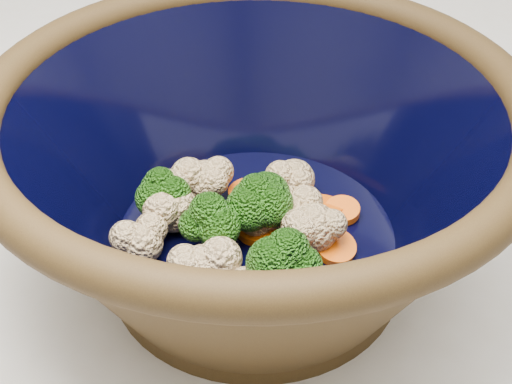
{
  "coord_description": "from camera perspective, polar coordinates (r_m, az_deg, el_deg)",
  "views": [
    {
      "loc": [
        0.23,
        -0.39,
        1.27
      ],
      "look_at": [
        -0.0,
        -0.09,
        0.97
      ],
      "focal_mm": 50.0,
      "sensor_mm": 36.0,
      "label": 1
    }
  ],
  "objects": [
    {
      "name": "mixing_bowl",
      "position": [
        0.47,
        0.0,
        1.41
      ],
      "size": [
        0.39,
        0.39,
        0.15
      ],
      "rotation": [
        0.0,
        0.0,
        0.18
      ],
      "color": "black",
      "rests_on": "counter"
    },
    {
      "name": "vegetable_pile",
      "position": [
        0.48,
        -1.15,
        -2.32
      ],
      "size": [
        0.17,
        0.15,
        0.05
      ],
      "color": "#608442",
      "rests_on": "mixing_bowl"
    }
  ]
}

